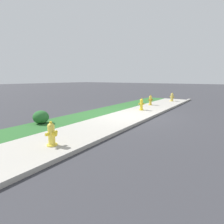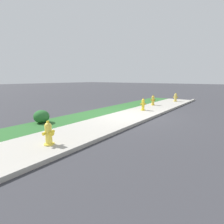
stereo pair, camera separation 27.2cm
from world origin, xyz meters
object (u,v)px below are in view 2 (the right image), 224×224
object	(u,v)px
fire_hydrant_mid_block	(49,134)
fire_hydrant_at_driveway	(176,97)
fire_hydrant_by_grass_verge	(153,100)
shrub_bush_near_lamp	(41,117)
fire_hydrant_across_street	(143,105)

from	to	relation	value
fire_hydrant_mid_block	fire_hydrant_at_driveway	bearing A→B (deg)	-179.26
fire_hydrant_at_driveway	fire_hydrant_by_grass_verge	bearing A→B (deg)	-94.30
shrub_bush_near_lamp	fire_hydrant_at_driveway	bearing A→B (deg)	-12.38
shrub_bush_near_lamp	fire_hydrant_mid_block	bearing A→B (deg)	-117.23
fire_hydrant_by_grass_verge	shrub_bush_near_lamp	size ratio (longest dim) A/B	1.12
fire_hydrant_across_street	fire_hydrant_by_grass_verge	bearing A→B (deg)	67.08
fire_hydrant_mid_block	fire_hydrant_across_street	bearing A→B (deg)	-176.55
fire_hydrant_across_street	fire_hydrant_mid_block	bearing A→B (deg)	-118.94
fire_hydrant_at_driveway	fire_hydrant_mid_block	bearing A→B (deg)	-82.16
fire_hydrant_by_grass_verge	shrub_bush_near_lamp	distance (m)	7.87
fire_hydrant_at_driveway	shrub_bush_near_lamp	bearing A→B (deg)	-95.42
fire_hydrant_at_driveway	shrub_bush_near_lamp	world-z (taller)	fire_hydrant_at_driveway
fire_hydrant_across_street	shrub_bush_near_lamp	distance (m)	5.79
fire_hydrant_mid_block	fire_hydrant_at_driveway	xyz separation A→B (m)	(12.11, 0.19, -0.00)
fire_hydrant_across_street	fire_hydrant_by_grass_verge	size ratio (longest dim) A/B	1.00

